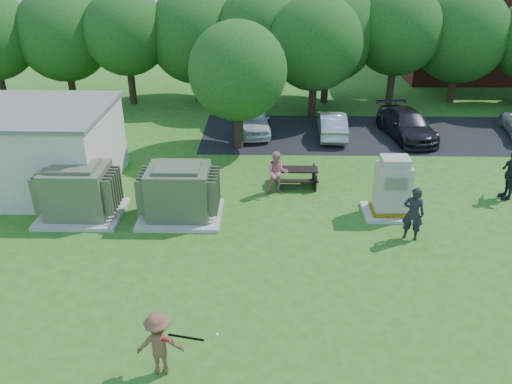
{
  "coord_description": "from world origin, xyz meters",
  "views": [
    {
      "loc": [
        0.31,
        -11.6,
        9.2
      ],
      "look_at": [
        0.0,
        4.0,
        1.3
      ],
      "focal_mm": 35.0,
      "sensor_mm": 36.0,
      "label": 1
    }
  ],
  "objects_px": {
    "car_white": "(252,119)",
    "car_silver_a": "(332,124)",
    "person_by_generator": "(413,213)",
    "transformer_left": "(79,192)",
    "generator_cabinet": "(392,190)",
    "person_at_picnic": "(277,173)",
    "person_walking_right": "(511,175)",
    "transformer_right": "(179,193)",
    "batter": "(159,343)",
    "car_dark": "(406,124)",
    "picnic_table": "(296,175)"
  },
  "relations": [
    {
      "from": "person_at_picnic",
      "to": "car_white",
      "type": "bearing_deg",
      "value": 95.73
    },
    {
      "from": "picnic_table",
      "to": "car_dark",
      "type": "bearing_deg",
      "value": 44.34
    },
    {
      "from": "picnic_table",
      "to": "car_silver_a",
      "type": "relative_size",
      "value": 0.45
    },
    {
      "from": "transformer_right",
      "to": "car_silver_a",
      "type": "bearing_deg",
      "value": 52.89
    },
    {
      "from": "transformer_left",
      "to": "car_silver_a",
      "type": "bearing_deg",
      "value": 40.22
    },
    {
      "from": "car_dark",
      "to": "transformer_left",
      "type": "bearing_deg",
      "value": -158.32
    },
    {
      "from": "transformer_right",
      "to": "person_by_generator",
      "type": "distance_m",
      "value": 8.23
    },
    {
      "from": "car_dark",
      "to": "transformer_right",
      "type": "bearing_deg",
      "value": -150.11
    },
    {
      "from": "picnic_table",
      "to": "person_walking_right",
      "type": "relative_size",
      "value": 0.86
    },
    {
      "from": "transformer_right",
      "to": "batter",
      "type": "xyz_separation_m",
      "value": [
        0.7,
        -7.43,
        -0.13
      ]
    },
    {
      "from": "batter",
      "to": "car_white",
      "type": "bearing_deg",
      "value": -100.79
    },
    {
      "from": "picnic_table",
      "to": "person_walking_right",
      "type": "bearing_deg",
      "value": -6.93
    },
    {
      "from": "generator_cabinet",
      "to": "person_walking_right",
      "type": "distance_m",
      "value": 5.15
    },
    {
      "from": "person_by_generator",
      "to": "car_silver_a",
      "type": "height_order",
      "value": "person_by_generator"
    },
    {
      "from": "picnic_table",
      "to": "transformer_left",
      "type": "bearing_deg",
      "value": -161.18
    },
    {
      "from": "transformer_left",
      "to": "picnic_table",
      "type": "relative_size",
      "value": 1.72
    },
    {
      "from": "person_walking_right",
      "to": "person_by_generator",
      "type": "bearing_deg",
      "value": -58.51
    },
    {
      "from": "generator_cabinet",
      "to": "batter",
      "type": "relative_size",
      "value": 1.37
    },
    {
      "from": "car_dark",
      "to": "car_white",
      "type": "bearing_deg",
      "value": 165.68
    },
    {
      "from": "transformer_right",
      "to": "batter",
      "type": "distance_m",
      "value": 7.46
    },
    {
      "from": "transformer_left",
      "to": "person_by_generator",
      "type": "xyz_separation_m",
      "value": [
        11.82,
        -1.35,
        0.0
      ]
    },
    {
      "from": "batter",
      "to": "car_dark",
      "type": "bearing_deg",
      "value": -126.11
    },
    {
      "from": "transformer_right",
      "to": "car_white",
      "type": "xyz_separation_m",
      "value": [
        2.41,
        9.26,
        -0.24
      ]
    },
    {
      "from": "picnic_table",
      "to": "person_at_picnic",
      "type": "distance_m",
      "value": 1.23
    },
    {
      "from": "transformer_left",
      "to": "person_by_generator",
      "type": "bearing_deg",
      "value": -6.54
    },
    {
      "from": "car_white",
      "to": "generator_cabinet",
      "type": "bearing_deg",
      "value": -64.39
    },
    {
      "from": "person_by_generator",
      "to": "picnic_table",
      "type": "bearing_deg",
      "value": -28.38
    },
    {
      "from": "transformer_left",
      "to": "batter",
      "type": "height_order",
      "value": "transformer_left"
    },
    {
      "from": "generator_cabinet",
      "to": "picnic_table",
      "type": "distance_m",
      "value": 4.17
    },
    {
      "from": "transformer_right",
      "to": "car_silver_a",
      "type": "distance_m",
      "value": 10.9
    },
    {
      "from": "transformer_right",
      "to": "car_dark",
      "type": "distance_m",
      "value": 13.51
    },
    {
      "from": "generator_cabinet",
      "to": "car_white",
      "type": "distance_m",
      "value": 10.41
    },
    {
      "from": "transformer_left",
      "to": "person_walking_right",
      "type": "xyz_separation_m",
      "value": [
        16.41,
        1.76,
        0.05
      ]
    },
    {
      "from": "picnic_table",
      "to": "person_walking_right",
      "type": "height_order",
      "value": "person_walking_right"
    },
    {
      "from": "picnic_table",
      "to": "car_dark",
      "type": "relative_size",
      "value": 0.37
    },
    {
      "from": "picnic_table",
      "to": "car_silver_a",
      "type": "bearing_deg",
      "value": 70.03
    },
    {
      "from": "car_white",
      "to": "car_silver_a",
      "type": "bearing_deg",
      "value": -13.1
    },
    {
      "from": "transformer_left",
      "to": "person_at_picnic",
      "type": "distance_m",
      "value": 7.55
    },
    {
      "from": "person_by_generator",
      "to": "car_white",
      "type": "bearing_deg",
      "value": -42.0
    },
    {
      "from": "car_dark",
      "to": "car_silver_a",
      "type": "bearing_deg",
      "value": 169.21
    },
    {
      "from": "transformer_left",
      "to": "generator_cabinet",
      "type": "bearing_deg",
      "value": 1.62
    },
    {
      "from": "generator_cabinet",
      "to": "car_silver_a",
      "type": "relative_size",
      "value": 0.6
    },
    {
      "from": "transformer_left",
      "to": "car_white",
      "type": "height_order",
      "value": "transformer_left"
    },
    {
      "from": "transformer_left",
      "to": "person_at_picnic",
      "type": "height_order",
      "value": "transformer_left"
    },
    {
      "from": "transformer_right",
      "to": "person_by_generator",
      "type": "relative_size",
      "value": 1.54
    },
    {
      "from": "transformer_left",
      "to": "transformer_right",
      "type": "distance_m",
      "value": 3.7
    },
    {
      "from": "car_white",
      "to": "car_dark",
      "type": "bearing_deg",
      "value": -9.88
    },
    {
      "from": "person_walking_right",
      "to": "car_white",
      "type": "relative_size",
      "value": 0.48
    },
    {
      "from": "transformer_left",
      "to": "transformer_right",
      "type": "xyz_separation_m",
      "value": [
        3.7,
        0.0,
        0.0
      ]
    },
    {
      "from": "generator_cabinet",
      "to": "batter",
      "type": "xyz_separation_m",
      "value": [
        -7.06,
        -7.75,
        -0.17
      ]
    }
  ]
}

